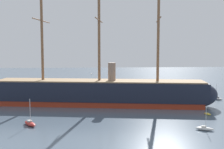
{
  "coord_description": "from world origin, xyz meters",
  "views": [
    {
      "loc": [
        -6.52,
        -30.05,
        16.3
      ],
      "look_at": [
        -2.04,
        35.05,
        10.04
      ],
      "focal_mm": 44.95,
      "sensor_mm": 36.0,
      "label": 1
    }
  ],
  "objects_px": {
    "seagull_in_flight": "(91,74)",
    "dinghy_distant_centre": "(122,94)",
    "dinghy_far_left": "(25,100)",
    "sailboat_mid_right": "(205,128)",
    "sailboat_mid_left": "(30,123)",
    "tall_ship": "(99,92)",
    "dinghy_alongside_stern": "(208,114)",
    "sailboat_far_right": "(217,98)"
  },
  "relations": [
    {
      "from": "dinghy_alongside_stern",
      "to": "tall_ship",
      "type": "bearing_deg",
      "value": 152.14
    },
    {
      "from": "sailboat_mid_left",
      "to": "tall_ship",
      "type": "bearing_deg",
      "value": 53.46
    },
    {
      "from": "tall_ship",
      "to": "dinghy_far_left",
      "type": "distance_m",
      "value": 24.55
    },
    {
      "from": "sailboat_mid_left",
      "to": "seagull_in_flight",
      "type": "relative_size",
      "value": 5.32
    },
    {
      "from": "tall_ship",
      "to": "dinghy_distant_centre",
      "type": "height_order",
      "value": "tall_ship"
    },
    {
      "from": "sailboat_mid_right",
      "to": "dinghy_far_left",
      "type": "xyz_separation_m",
      "value": [
        -43.01,
        34.52,
        -0.13
      ]
    },
    {
      "from": "sailboat_mid_left",
      "to": "dinghy_far_left",
      "type": "relative_size",
      "value": 2.4
    },
    {
      "from": "tall_ship",
      "to": "dinghy_distant_centre",
      "type": "relative_size",
      "value": 33.47
    },
    {
      "from": "sailboat_mid_left",
      "to": "seagull_in_flight",
      "type": "height_order",
      "value": "seagull_in_flight"
    },
    {
      "from": "sailboat_mid_right",
      "to": "sailboat_far_right",
      "type": "height_order",
      "value": "sailboat_far_right"
    },
    {
      "from": "tall_ship",
      "to": "dinghy_far_left",
      "type": "xyz_separation_m",
      "value": [
        -22.82,
        8.35,
        -3.49
      ]
    },
    {
      "from": "dinghy_alongside_stern",
      "to": "seagull_in_flight",
      "type": "bearing_deg",
      "value": -143.23
    },
    {
      "from": "sailboat_far_right",
      "to": "seagull_in_flight",
      "type": "xyz_separation_m",
      "value": [
        -39.11,
        -40.32,
        11.74
      ]
    },
    {
      "from": "seagull_in_flight",
      "to": "dinghy_alongside_stern",
      "type": "bearing_deg",
      "value": 36.77
    },
    {
      "from": "dinghy_distant_centre",
      "to": "sailboat_mid_right",
      "type": "bearing_deg",
      "value": -74.37
    },
    {
      "from": "tall_ship",
      "to": "seagull_in_flight",
      "type": "relative_size",
      "value": 66.25
    },
    {
      "from": "sailboat_mid_left",
      "to": "dinghy_alongside_stern",
      "type": "xyz_separation_m",
      "value": [
        41.04,
        6.58,
        -0.23
      ]
    },
    {
      "from": "dinghy_distant_centre",
      "to": "seagull_in_flight",
      "type": "relative_size",
      "value": 1.98
    },
    {
      "from": "sailboat_far_right",
      "to": "seagull_in_flight",
      "type": "distance_m",
      "value": 57.39
    },
    {
      "from": "dinghy_far_left",
      "to": "sailboat_mid_right",
      "type": "bearing_deg",
      "value": -38.75
    },
    {
      "from": "dinghy_far_left",
      "to": "dinghy_distant_centre",
      "type": "height_order",
      "value": "dinghy_far_left"
    },
    {
      "from": "sailboat_mid_right",
      "to": "dinghy_far_left",
      "type": "distance_m",
      "value": 55.15
    },
    {
      "from": "sailboat_far_right",
      "to": "dinghy_distant_centre",
      "type": "bearing_deg",
      "value": 159.28
    },
    {
      "from": "dinghy_far_left",
      "to": "dinghy_distant_centre",
      "type": "bearing_deg",
      "value": 14.76
    },
    {
      "from": "sailboat_mid_left",
      "to": "dinghy_distant_centre",
      "type": "relative_size",
      "value": 2.69
    },
    {
      "from": "sailboat_mid_right",
      "to": "dinghy_distant_centre",
      "type": "xyz_separation_m",
      "value": [
        -11.95,
        42.7,
        -0.14
      ]
    },
    {
      "from": "sailboat_far_right",
      "to": "tall_ship",
      "type": "bearing_deg",
      "value": -171.36
    },
    {
      "from": "sailboat_far_right",
      "to": "seagull_in_flight",
      "type": "relative_size",
      "value": 4.6
    },
    {
      "from": "sailboat_mid_left",
      "to": "dinghy_far_left",
      "type": "bearing_deg",
      "value": 105.16
    },
    {
      "from": "dinghy_distant_centre",
      "to": "dinghy_alongside_stern",
      "type": "bearing_deg",
      "value": -59.62
    },
    {
      "from": "sailboat_far_right",
      "to": "sailboat_mid_right",
      "type": "bearing_deg",
      "value": -117.93
    },
    {
      "from": "dinghy_distant_centre",
      "to": "seagull_in_flight",
      "type": "xyz_separation_m",
      "value": [
        -10.3,
        -51.22,
        11.91
      ]
    },
    {
      "from": "dinghy_distant_centre",
      "to": "sailboat_far_right",
      "type": "bearing_deg",
      "value": -20.72
    },
    {
      "from": "tall_ship",
      "to": "dinghy_distant_centre",
      "type": "xyz_separation_m",
      "value": [
        8.25,
        16.53,
        -3.5
      ]
    },
    {
      "from": "sailboat_mid_left",
      "to": "sailboat_far_right",
      "type": "distance_m",
      "value": 58.22
    },
    {
      "from": "sailboat_mid_left",
      "to": "dinghy_alongside_stern",
      "type": "distance_m",
      "value": 41.57
    },
    {
      "from": "sailboat_mid_right",
      "to": "dinghy_distant_centre",
      "type": "relative_size",
      "value": 2.17
    },
    {
      "from": "tall_ship",
      "to": "dinghy_alongside_stern",
      "type": "bearing_deg",
      "value": -27.86
    },
    {
      "from": "sailboat_mid_left",
      "to": "sailboat_far_right",
      "type": "bearing_deg",
      "value": 26.47
    },
    {
      "from": "seagull_in_flight",
      "to": "dinghy_distant_centre",
      "type": "bearing_deg",
      "value": 78.63
    },
    {
      "from": "sailboat_mid_right",
      "to": "dinghy_distant_centre",
      "type": "bearing_deg",
      "value": 105.63
    },
    {
      "from": "dinghy_alongside_stern",
      "to": "sailboat_far_right",
      "type": "relative_size",
      "value": 0.46
    }
  ]
}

